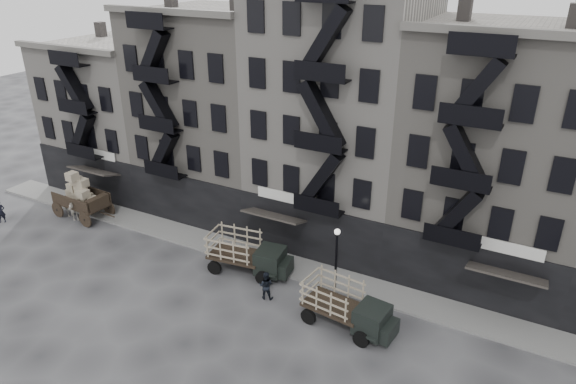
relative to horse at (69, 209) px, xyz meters
The scene contains 13 objects.
ground 18.60m from the horse, ahead, with size 140.00×140.00×0.00m, color #38383A.
sidewalk 18.63m from the horse, ahead, with size 55.00×2.50×0.15m, color slate.
building_west 9.75m from the horse, 100.41° to the left, with size 10.00×11.35×13.20m.
building_midwest 13.52m from the horse, 43.84° to the left, with size 10.00×11.35×16.20m.
building_center 21.61m from the horse, 23.81° to the left, with size 10.00×11.35×18.20m.
building_mideast 30.38m from the horse, 15.98° to the left, with size 10.00×11.35×16.20m.
lamp_post 21.60m from the horse, ahead, with size 0.36×0.36×4.28m.
horse is the anchor object (origin of this frame).
wagon 1.53m from the horse, 65.80° to the left, with size 4.48×2.57×3.70m.
stake_truck_west 15.76m from the horse, ahead, with size 5.50×2.76×2.66m.
stake_truck_east 23.35m from the horse, ahead, with size 5.32×2.62×2.58m.
pedestrian_west 5.00m from the horse, 146.11° to the right, with size 0.64×0.42×1.76m, color black.
pedestrian_mid 18.25m from the horse, ahead, with size 0.86×0.67×1.77m, color black.
Camera 1 is at (12.51, -21.16, 18.40)m, focal length 32.00 mm.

